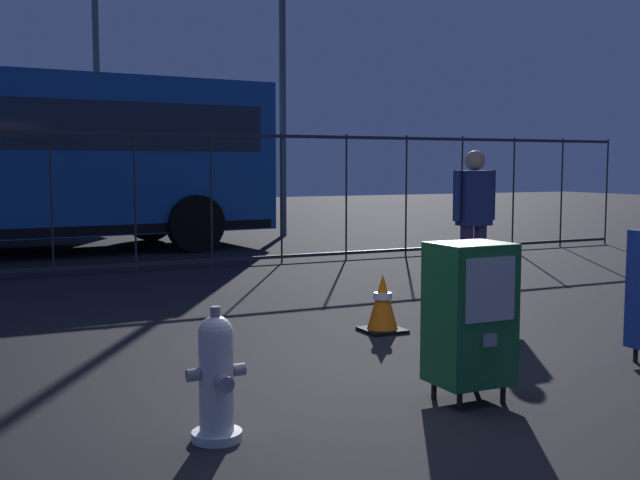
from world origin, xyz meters
name	(u,v)px	position (x,y,z in m)	size (l,w,h in m)	color
ground_plane	(358,390)	(0.00, 0.00, 0.00)	(60.00, 60.00, 0.00)	black
fire_hydrant	(216,378)	(-1.16, -0.51, 0.35)	(0.33, 0.32, 0.75)	silver
newspaper_box_primary	(470,313)	(0.53, -0.51, 0.57)	(0.48, 0.42, 1.02)	black
pedestrian	(474,217)	(2.79, 2.46, 0.95)	(0.55, 0.22, 1.67)	#382D51
traffic_cone	(383,304)	(1.09, 1.54, 0.26)	(0.36, 0.36, 0.53)	black
fence_barrier	(135,200)	(0.00, 6.57, 1.02)	(18.03, 0.04, 2.00)	#2D2D33
street_light_near_left	(96,37)	(0.61, 12.63, 4.18)	(0.32, 0.32, 7.24)	#4C4F54
street_light_near_right	(282,19)	(4.10, 10.83, 4.55)	(0.32, 0.32, 7.95)	#4C4F54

